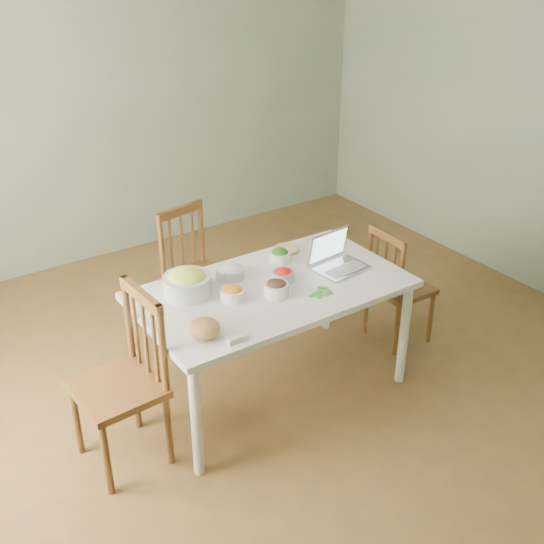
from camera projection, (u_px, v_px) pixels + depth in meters
floor at (278, 386)px, 4.43m from camera, size 5.00×5.00×0.00m
wall_back at (110, 103)px, 5.63m from camera, size 5.00×0.00×2.70m
dining_table at (272, 340)px, 4.22m from camera, size 1.63×0.92×0.76m
chair_far at (199, 276)px, 4.78m from camera, size 0.49×0.47×0.95m
chair_left at (117, 385)px, 3.60m from camera, size 0.46×0.48×1.03m
chair_right at (401, 284)px, 4.74m from camera, size 0.39×0.41×0.88m
bread_boule at (204, 328)px, 3.54m from camera, size 0.20×0.20×0.11m
butter_stick at (238, 339)px, 3.51m from camera, size 0.12×0.04×0.03m
bowl_squash at (187, 282)px, 3.92m from camera, size 0.35×0.35×0.16m
bowl_carrot at (233, 293)px, 3.89m from camera, size 0.19×0.19×0.08m
bowl_onion at (230, 272)px, 4.11m from camera, size 0.19×0.19×0.09m
bowl_mushroom at (276, 288)px, 3.93m from camera, size 0.17×0.17×0.10m
bowl_redpep at (283, 275)px, 4.09m from camera, size 0.16×0.16×0.08m
bowl_broccoli at (280, 255)px, 4.33m from camera, size 0.18×0.18×0.09m
flatbread at (287, 249)px, 4.48m from camera, size 0.21×0.21×0.02m
basil_bunch at (319, 292)px, 3.97m from camera, size 0.18×0.18×0.02m
laptop at (343, 254)px, 4.19m from camera, size 0.34×0.29×0.22m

